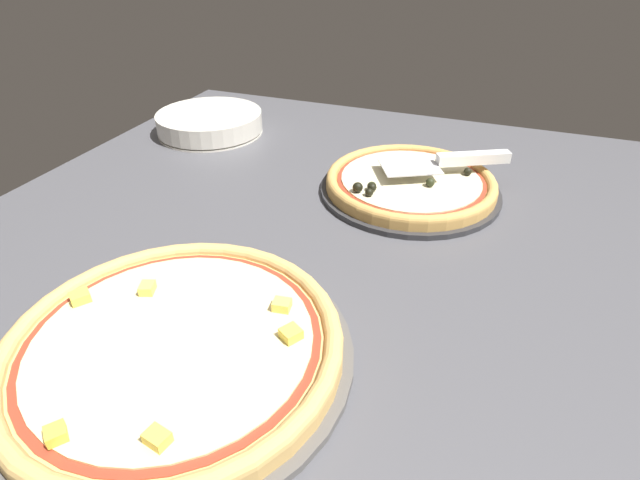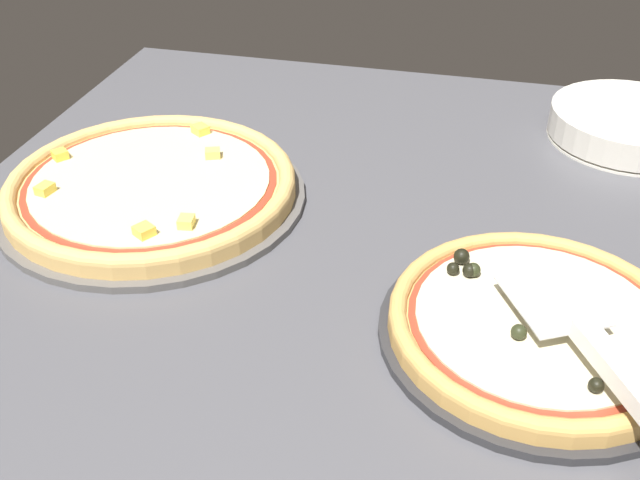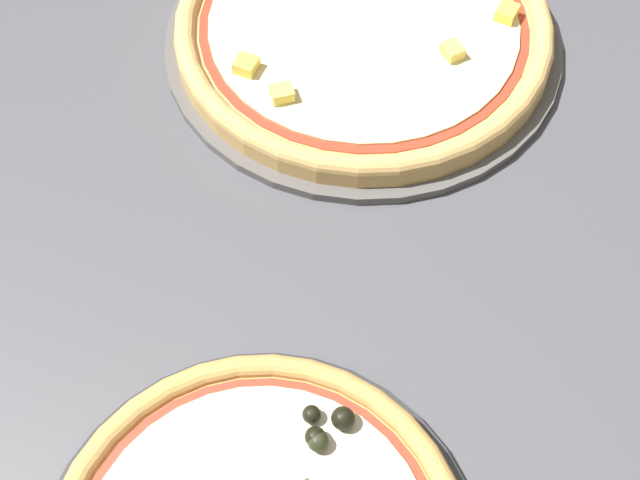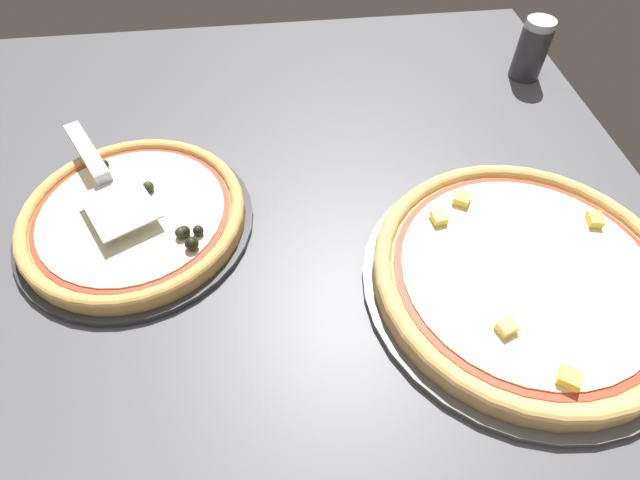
# 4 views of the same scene
# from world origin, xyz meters

# --- Properties ---
(ground_plane) EXTENTS (1.27, 1.21, 0.04)m
(ground_plane) POSITION_xyz_m (0.00, 0.00, -0.02)
(ground_plane) COLOR #4C4C51
(pizza_pan_back) EXTENTS (0.42, 0.42, 0.01)m
(pizza_pan_back) POSITION_xyz_m (0.10, 0.34, 0.01)
(pizza_pan_back) COLOR #565451
(pizza_pan_back) RESTS_ON ground_plane
(pizza_back) EXTENTS (0.39, 0.39, 0.03)m
(pizza_back) POSITION_xyz_m (0.10, 0.34, 0.02)
(pizza_back) COLOR #DBAD60
(pizza_back) RESTS_ON pizza_pan_back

